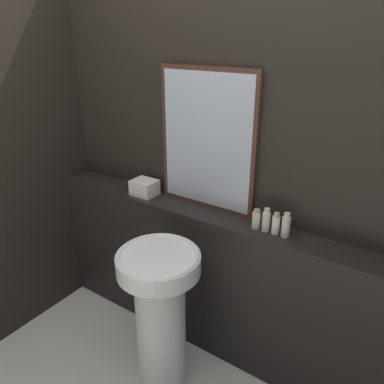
{
  "coord_description": "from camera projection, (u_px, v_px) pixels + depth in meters",
  "views": [
    {
      "loc": [
        1.06,
        -0.54,
        1.99
      ],
      "look_at": [
        -0.04,
        1.07,
        1.14
      ],
      "focal_mm": 35.0,
      "sensor_mm": 36.0,
      "label": 1
    }
  ],
  "objects": [
    {
      "name": "conditioner_bottle",
      "position": [
        266.0,
        220.0,
        2.03
      ],
      "size": [
        0.04,
        0.04,
        0.13
      ],
      "color": "beige",
      "rests_on": "vanity_counter"
    },
    {
      "name": "vanity_counter",
      "position": [
        206.0,
        280.0,
        2.44
      ],
      "size": [
        2.31,
        0.21,
        0.98
      ],
      "color": "black",
      "rests_on": "ground_plane"
    },
    {
      "name": "towel_stack",
      "position": [
        145.0,
        188.0,
        2.48
      ],
      "size": [
        0.16,
        0.13,
        0.1
      ],
      "color": "silver",
      "rests_on": "vanity_counter"
    },
    {
      "name": "wall_back",
      "position": [
        220.0,
        164.0,
        2.24
      ],
      "size": [
        8.0,
        0.06,
        2.5
      ],
      "color": "black",
      "rests_on": "ground_plane"
    },
    {
      "name": "shampoo_bottle",
      "position": [
        256.0,
        219.0,
        2.06
      ],
      "size": [
        0.05,
        0.05,
        0.11
      ],
      "color": "beige",
      "rests_on": "vanity_counter"
    },
    {
      "name": "mirror",
      "position": [
        207.0,
        141.0,
        2.17
      ],
      "size": [
        0.63,
        0.03,
        0.83
      ],
      "color": "#47281E",
      "rests_on": "vanity_counter"
    },
    {
      "name": "pedestal_sink",
      "position": [
        160.0,
        310.0,
        2.13
      ],
      "size": [
        0.46,
        0.46,
        0.91
      ],
      "color": "white",
      "rests_on": "ground_plane"
    },
    {
      "name": "body_wash_bottle",
      "position": [
        286.0,
        226.0,
        1.97
      ],
      "size": [
        0.05,
        0.05,
        0.14
      ],
      "color": "beige",
      "rests_on": "vanity_counter"
    },
    {
      "name": "lotion_bottle",
      "position": [
        276.0,
        224.0,
        2.0
      ],
      "size": [
        0.04,
        0.04,
        0.12
      ],
      "color": "white",
      "rests_on": "vanity_counter"
    }
  ]
}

